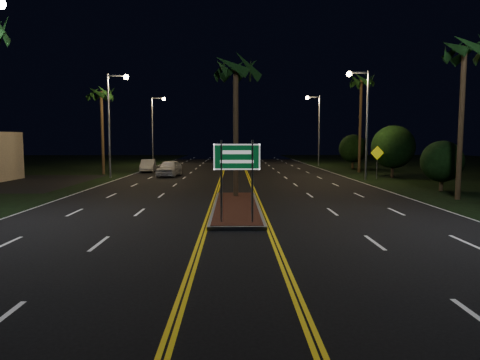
{
  "coord_description": "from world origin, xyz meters",
  "views": [
    {
      "loc": [
        -0.13,
        -13.68,
        3.36
      ],
      "look_at": [
        0.11,
        1.78,
        1.9
      ],
      "focal_mm": 32.0,
      "sensor_mm": 36.0,
      "label": 1
    }
  ],
  "objects_px": {
    "streetlight_left_mid": "(113,113)",
    "streetlight_left_far": "(155,122)",
    "palm_median": "(236,69)",
    "shrub_near": "(442,161)",
    "shrub_far": "(353,149)",
    "palm_right_far": "(361,82)",
    "car_far": "(148,165)",
    "streetlight_right_far": "(316,122)",
    "palm_left_far": "(101,94)",
    "median_island": "(236,207)",
    "car_near": "(169,167)",
    "palm_right_near": "(465,50)",
    "shrub_mid": "(393,147)",
    "highway_sign": "(237,165)",
    "streetlight_right_mid": "(363,112)",
    "warning_sign": "(377,157)"
  },
  "relations": [
    {
      "from": "median_island",
      "to": "palm_median",
      "type": "distance_m",
      "value": 8.0
    },
    {
      "from": "streetlight_right_mid",
      "to": "car_far",
      "type": "xyz_separation_m",
      "value": [
        -19.73,
        9.25,
        -4.89
      ]
    },
    {
      "from": "shrub_near",
      "to": "car_near",
      "type": "relative_size",
      "value": 0.64
    },
    {
      "from": "palm_right_far",
      "to": "palm_left_far",
      "type": "bearing_deg",
      "value": -175.53
    },
    {
      "from": "median_island",
      "to": "shrub_mid",
      "type": "xyz_separation_m",
      "value": [
        14.0,
        17.0,
        2.64
      ]
    },
    {
      "from": "palm_right_near",
      "to": "median_island",
      "type": "bearing_deg",
      "value": -166.5
    },
    {
      "from": "shrub_mid",
      "to": "car_far",
      "type": "relative_size",
      "value": 1.01
    },
    {
      "from": "median_island",
      "to": "highway_sign",
      "type": "relative_size",
      "value": 3.2
    },
    {
      "from": "palm_median",
      "to": "palm_right_far",
      "type": "height_order",
      "value": "palm_right_far"
    },
    {
      "from": "palm_right_near",
      "to": "warning_sign",
      "type": "xyz_separation_m",
      "value": [
        -0.34,
        12.68,
        -6.35
      ]
    },
    {
      "from": "streetlight_right_mid",
      "to": "streetlight_right_far",
      "type": "distance_m",
      "value": 20.0
    },
    {
      "from": "streetlight_left_far",
      "to": "streetlight_left_mid",
      "type": "bearing_deg",
      "value": -90.0
    },
    {
      "from": "streetlight_right_mid",
      "to": "car_near",
      "type": "relative_size",
      "value": 1.73
    },
    {
      "from": "shrub_near",
      "to": "shrub_far",
      "type": "height_order",
      "value": "shrub_far"
    },
    {
      "from": "shrub_far",
      "to": "highway_sign",
      "type": "bearing_deg",
      "value": -112.57
    },
    {
      "from": "car_near",
      "to": "car_far",
      "type": "xyz_separation_m",
      "value": [
        -3.03,
        5.38,
        -0.1
      ]
    },
    {
      "from": "shrub_mid",
      "to": "palm_right_near",
      "type": "bearing_deg",
      "value": -96.12
    },
    {
      "from": "palm_left_far",
      "to": "warning_sign",
      "type": "distance_m",
      "value": 26.19
    },
    {
      "from": "streetlight_right_mid",
      "to": "palm_left_far",
      "type": "relative_size",
      "value": 1.02
    },
    {
      "from": "streetlight_left_mid",
      "to": "streetlight_right_mid",
      "type": "xyz_separation_m",
      "value": [
        21.23,
        -2.0,
        0.0
      ]
    },
    {
      "from": "palm_right_near",
      "to": "palm_median",
      "type": "bearing_deg",
      "value": 177.71
    },
    {
      "from": "median_island",
      "to": "palm_left_far",
      "type": "distance_m",
      "value": 25.76
    },
    {
      "from": "car_near",
      "to": "streetlight_left_mid",
      "type": "bearing_deg",
      "value": -152.13
    },
    {
      "from": "streetlight_left_far",
      "to": "shrub_far",
      "type": "xyz_separation_m",
      "value": [
        24.41,
        -8.0,
        -3.32
      ]
    },
    {
      "from": "streetlight_left_far",
      "to": "palm_right_near",
      "type": "distance_m",
      "value": 41.19
    },
    {
      "from": "car_far",
      "to": "highway_sign",
      "type": "bearing_deg",
      "value": -78.41
    },
    {
      "from": "palm_median",
      "to": "shrub_near",
      "type": "xyz_separation_m",
      "value": [
        13.5,
        3.5,
        -5.33
      ]
    },
    {
      "from": "streetlight_left_far",
      "to": "car_near",
      "type": "height_order",
      "value": "streetlight_left_far"
    },
    {
      "from": "highway_sign",
      "to": "shrub_far",
      "type": "height_order",
      "value": "shrub_far"
    },
    {
      "from": "streetlight_left_mid",
      "to": "streetlight_left_far",
      "type": "distance_m",
      "value": 20.0
    },
    {
      "from": "shrub_near",
      "to": "palm_median",
      "type": "bearing_deg",
      "value": -165.47
    },
    {
      "from": "streetlight_left_far",
      "to": "shrub_near",
      "type": "relative_size",
      "value": 2.73
    },
    {
      "from": "streetlight_left_far",
      "to": "palm_right_far",
      "type": "bearing_deg",
      "value": -30.88
    },
    {
      "from": "car_far",
      "to": "palm_right_far",
      "type": "bearing_deg",
      "value": -9.44
    },
    {
      "from": "streetlight_left_mid",
      "to": "palm_right_far",
      "type": "height_order",
      "value": "palm_right_far"
    },
    {
      "from": "streetlight_right_mid",
      "to": "streetlight_right_far",
      "type": "xyz_separation_m",
      "value": [
        0.0,
        20.0,
        0.0
      ]
    },
    {
      "from": "highway_sign",
      "to": "streetlight_right_mid",
      "type": "relative_size",
      "value": 0.36
    },
    {
      "from": "palm_right_near",
      "to": "shrub_near",
      "type": "relative_size",
      "value": 2.82
    },
    {
      "from": "palm_median",
      "to": "car_far",
      "type": "distance_m",
      "value": 23.58
    },
    {
      "from": "palm_right_near",
      "to": "shrub_mid",
      "type": "xyz_separation_m",
      "value": [
        1.5,
        14.0,
        -5.49
      ]
    },
    {
      "from": "palm_median",
      "to": "streetlight_right_mid",
      "type": "bearing_deg",
      "value": 47.3
    },
    {
      "from": "streetlight_left_far",
      "to": "shrub_mid",
      "type": "xyz_separation_m",
      "value": [
        24.61,
        -20.0,
        -2.93
      ]
    },
    {
      "from": "car_near",
      "to": "streetlight_right_far",
      "type": "bearing_deg",
      "value": 49.48
    },
    {
      "from": "palm_left_far",
      "to": "shrub_near",
      "type": "height_order",
      "value": "palm_left_far"
    },
    {
      "from": "highway_sign",
      "to": "streetlight_left_mid",
      "type": "height_order",
      "value": "streetlight_left_mid"
    },
    {
      "from": "median_island",
      "to": "car_near",
      "type": "height_order",
      "value": "car_near"
    },
    {
      "from": "streetlight_left_mid",
      "to": "shrub_near",
      "type": "bearing_deg",
      "value": -22.52
    },
    {
      "from": "palm_right_near",
      "to": "shrub_far",
      "type": "distance_m",
      "value": 26.69
    },
    {
      "from": "palm_median",
      "to": "warning_sign",
      "type": "distance_m",
      "value": 18.04
    },
    {
      "from": "streetlight_right_far",
      "to": "shrub_near",
      "type": "bearing_deg",
      "value": -84.11
    }
  ]
}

